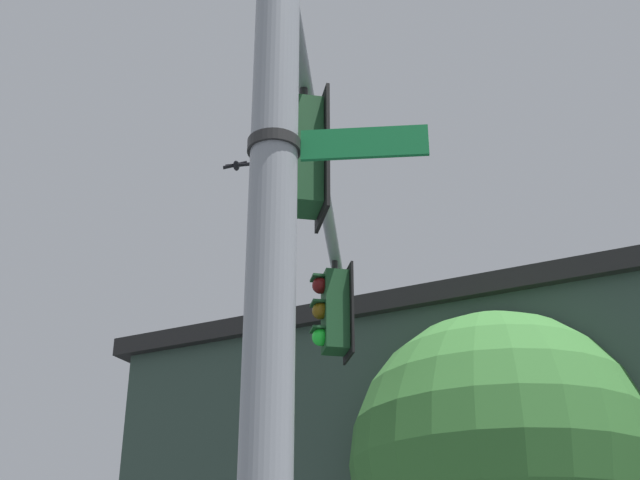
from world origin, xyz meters
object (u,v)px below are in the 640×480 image
(traffic_light_nearest_pole, at_px, (301,155))
(traffic_light_mid_inner, at_px, (333,311))
(street_name_sign, at_px, (307,146))
(bird_flying, at_px, (236,166))

(traffic_light_nearest_pole, height_order, traffic_light_mid_inner, same)
(traffic_light_nearest_pole, bearing_deg, street_name_sign, 171.68)
(traffic_light_nearest_pole, distance_m, traffic_light_mid_inner, 3.84)
(traffic_light_nearest_pole, xyz_separation_m, street_name_sign, (-1.70, 0.25, -0.96))
(traffic_light_mid_inner, relative_size, street_name_sign, 1.15)
(traffic_light_mid_inner, height_order, street_name_sign, traffic_light_mid_inner)
(traffic_light_mid_inner, distance_m, street_name_sign, 5.63)
(bird_flying, bearing_deg, street_name_sign, 179.07)
(traffic_light_nearest_pole, relative_size, bird_flying, 3.20)
(traffic_light_nearest_pole, bearing_deg, bird_flying, 1.61)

